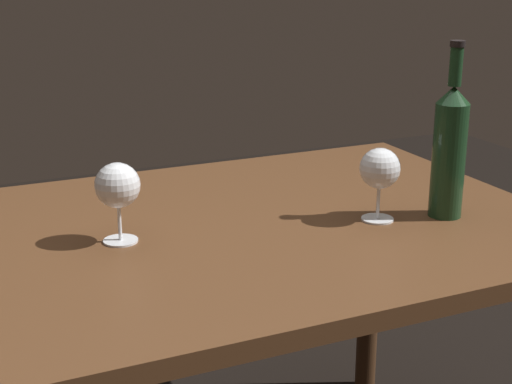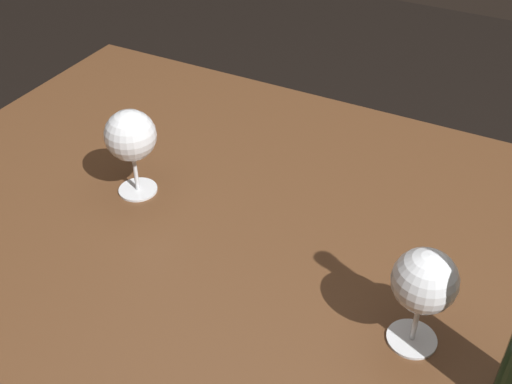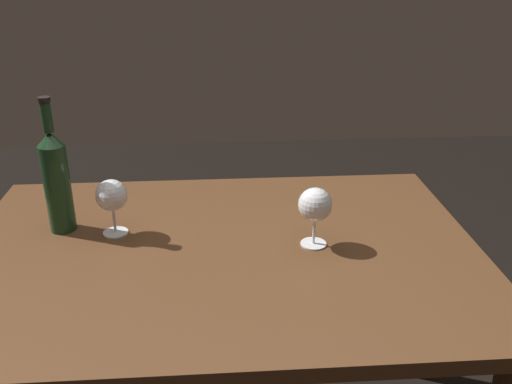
{
  "view_description": "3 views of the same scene",
  "coord_description": "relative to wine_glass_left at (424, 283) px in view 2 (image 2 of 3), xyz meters",
  "views": [
    {
      "loc": [
        0.56,
        1.34,
        1.27
      ],
      "look_at": [
        -0.0,
        0.1,
        0.84
      ],
      "focal_mm": 53.92,
      "sensor_mm": 36.0,
      "label": 1
    },
    {
      "loc": [
        -0.35,
        0.67,
        1.4
      ],
      "look_at": [
        -0.01,
        0.03,
        0.84
      ],
      "focal_mm": 44.68,
      "sensor_mm": 36.0,
      "label": 2
    },
    {
      "loc": [
        0.0,
        -1.23,
        1.44
      ],
      "look_at": [
        0.1,
        0.06,
        0.86
      ],
      "focal_mm": 39.28,
      "sensor_mm": 36.0,
      "label": 3
    }
  ],
  "objects": [
    {
      "name": "wine_glass_left",
      "position": [
        0.0,
        0.0,
        0.0
      ],
      "size": [
        0.08,
        0.08,
        0.15
      ],
      "color": "white",
      "rests_on": "dining_table"
    },
    {
      "name": "wine_glass_right",
      "position": [
        0.51,
        -0.1,
        0.0
      ],
      "size": [
        0.09,
        0.09,
        0.15
      ],
      "color": "white",
      "rests_on": "dining_table"
    },
    {
      "name": "dining_table",
      "position": [
        0.28,
        -0.1,
        -0.2
      ],
      "size": [
        1.3,
        0.9,
        0.74
      ],
      "color": "#56351E",
      "rests_on": "ground"
    }
  ]
}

